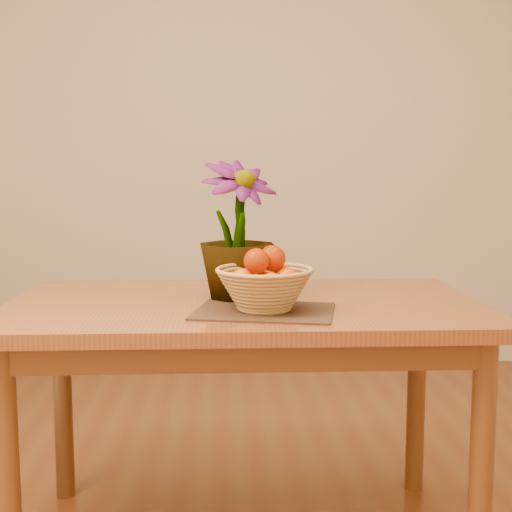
{
  "coord_description": "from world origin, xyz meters",
  "views": [
    {
      "loc": [
        -0.06,
        -1.79,
        1.15
      ],
      "look_at": [
        0.03,
        0.19,
        0.9
      ],
      "focal_mm": 50.0,
      "sensor_mm": 36.0,
      "label": 1
    }
  ],
  "objects": [
    {
      "name": "orange_pile",
      "position": [
        0.05,
        0.14,
        0.87
      ],
      "size": [
        0.19,
        0.18,
        0.13
      ],
      "rotation": [
        0.0,
        0.0,
        -0.35
      ],
      "color": "red",
      "rests_on": "wicker_basket"
    },
    {
      "name": "wall_back",
      "position": [
        0.0,
        2.25,
        1.35
      ],
      "size": [
        4.0,
        0.02,
        2.7
      ],
      "primitive_type": "cube",
      "color": "beige",
      "rests_on": "floor"
    },
    {
      "name": "wicker_basket",
      "position": [
        0.05,
        0.14,
        0.81
      ],
      "size": [
        0.27,
        0.27,
        0.11
      ],
      "color": "#A37D44",
      "rests_on": "placemat"
    },
    {
      "name": "potted_plant",
      "position": [
        -0.02,
        0.33,
        0.96
      ],
      "size": [
        0.33,
        0.33,
        0.42
      ],
      "primitive_type": "imported",
      "rotation": [
        0.0,
        0.0,
        0.56
      ],
      "color": "#1A4C15",
      "rests_on": "table"
    },
    {
      "name": "placemat",
      "position": [
        0.05,
        0.14,
        0.75
      ],
      "size": [
        0.43,
        0.35,
        0.01
      ],
      "primitive_type": "cube",
      "rotation": [
        0.0,
        0.0,
        -0.2
      ],
      "color": "#382314",
      "rests_on": "table"
    },
    {
      "name": "table",
      "position": [
        0.0,
        0.3,
        0.66
      ],
      "size": [
        1.4,
        0.8,
        0.75
      ],
      "color": "brown",
      "rests_on": "floor"
    }
  ]
}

